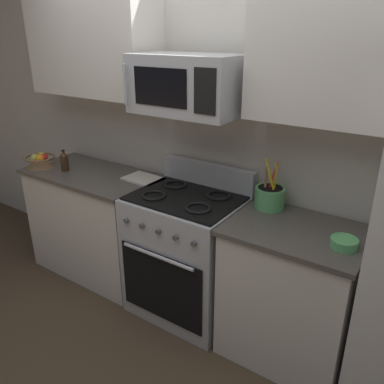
# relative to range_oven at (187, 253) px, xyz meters

# --- Properties ---
(ground_plane) EXTENTS (16.00, 16.00, 0.00)m
(ground_plane) POSITION_rel_range_oven_xyz_m (0.00, -0.68, -0.47)
(ground_plane) COLOR #473828
(wall_back) EXTENTS (8.00, 0.10, 2.60)m
(wall_back) POSITION_rel_range_oven_xyz_m (0.00, 0.37, 0.83)
(wall_back) COLOR beige
(wall_back) RESTS_ON ground
(counter_left) EXTENTS (1.12, 0.60, 0.91)m
(counter_left) POSITION_rel_range_oven_xyz_m (-0.95, -0.00, -0.02)
(counter_left) COLOR silver
(counter_left) RESTS_ON ground
(range_oven) EXTENTS (0.76, 0.64, 1.09)m
(range_oven) POSITION_rel_range_oven_xyz_m (0.00, 0.00, 0.00)
(range_oven) COLOR #B2B5BA
(range_oven) RESTS_ON ground
(counter_right) EXTENTS (0.80, 0.60, 0.91)m
(counter_right) POSITION_rel_range_oven_xyz_m (0.79, -0.00, -0.02)
(counter_right) COLOR silver
(counter_right) RESTS_ON ground
(microwave) EXTENTS (0.70, 0.44, 0.36)m
(microwave) POSITION_rel_range_oven_xyz_m (-0.00, 0.03, 1.19)
(microwave) COLOR #B2B5BA
(upper_cabinets_left) EXTENTS (1.11, 0.34, 0.68)m
(upper_cabinets_left) POSITION_rel_range_oven_xyz_m (-0.96, 0.15, 1.38)
(upper_cabinets_left) COLOR silver
(upper_cabinets_right) EXTENTS (0.79, 0.34, 0.68)m
(upper_cabinets_right) POSITION_rel_range_oven_xyz_m (0.79, 0.15, 1.38)
(upper_cabinets_right) COLOR silver
(utensil_crock) EXTENTS (0.19, 0.19, 0.34)m
(utensil_crock) POSITION_rel_range_oven_xyz_m (0.53, 0.18, 0.51)
(utensil_crock) COLOR #59AD66
(utensil_crock) RESTS_ON counter_right
(fruit_basket) EXTENTS (0.25, 0.25, 0.11)m
(fruit_basket) POSITION_rel_range_oven_xyz_m (-1.42, -0.13, 0.49)
(fruit_basket) COLOR brown
(fruit_basket) RESTS_ON counter_left
(apple_loose) EXTENTS (0.08, 0.08, 0.08)m
(apple_loose) POSITION_rel_range_oven_xyz_m (-1.43, -0.15, 0.47)
(apple_loose) COLOR red
(apple_loose) RESTS_ON counter_left
(cutting_board) EXTENTS (0.32, 0.22, 0.02)m
(cutting_board) POSITION_rel_range_oven_xyz_m (-0.48, 0.11, 0.44)
(cutting_board) COLOR silver
(cutting_board) RESTS_ON counter_left
(bottle_soy) EXTENTS (0.06, 0.06, 0.18)m
(bottle_soy) POSITION_rel_range_oven_xyz_m (-1.16, -0.08, 0.52)
(bottle_soy) COLOR #382314
(bottle_soy) RESTS_ON counter_left
(prep_bowl) EXTENTS (0.15, 0.15, 0.05)m
(prep_bowl) POSITION_rel_range_oven_xyz_m (1.07, -0.07, 0.47)
(prep_bowl) COLOR #59AD66
(prep_bowl) RESTS_ON counter_right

